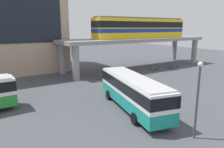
# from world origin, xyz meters

# --- Properties ---
(ground_plane) EXTENTS (120.00, 120.00, 0.00)m
(ground_plane) POSITION_xyz_m (0.00, 10.00, 0.00)
(ground_plane) COLOR #47494F
(elevated_platform) EXTENTS (30.33, 7.12, 5.73)m
(elevated_platform) POSITION_xyz_m (15.11, 19.03, 4.97)
(elevated_platform) COLOR gray
(elevated_platform) RESTS_ON ground_plane
(train) EXTENTS (20.22, 2.96, 3.84)m
(train) POSITION_xyz_m (16.14, 19.03, 7.69)
(train) COLOR yellow
(train) RESTS_ON elevated_platform
(bus_main) EXTENTS (5.06, 11.33, 3.22)m
(bus_main) POSITION_xyz_m (0.82, 2.41, 1.99)
(bus_main) COLOR teal
(bus_main) RESTS_ON ground_plane
(bicycle_silver) EXTENTS (1.77, 0.38, 1.04)m
(bicycle_silver) POSITION_xyz_m (15.97, 14.86, 0.36)
(bicycle_silver) COLOR black
(bicycle_silver) RESTS_ON ground_plane
(bicycle_orange) EXTENTS (1.75, 0.49, 1.04)m
(bicycle_orange) POSITION_xyz_m (4.54, 14.64, 0.36)
(bicycle_orange) COLOR black
(bicycle_orange) RESTS_ON ground_plane
(bicycle_green) EXTENTS (1.77, 0.36, 1.04)m
(bicycle_green) POSITION_xyz_m (20.08, 14.89, 0.36)
(bicycle_green) COLOR black
(bicycle_green) RESTS_ON ground_plane
(bicycle_blue) EXTENTS (1.69, 0.71, 1.04)m
(bicycle_blue) POSITION_xyz_m (19.13, 13.17, 0.36)
(bicycle_blue) COLOR black
(bicycle_blue) RESTS_ON ground_plane
(bicycle_brown) EXTENTS (1.78, 0.27, 1.04)m
(bicycle_brown) POSITION_xyz_m (6.23, 13.14, 0.36)
(bicycle_brown) COLOR black
(bicycle_brown) RESTS_ON ground_plane
(bicycle_red) EXTENTS (1.79, 0.07, 1.04)m
(bicycle_red) POSITION_xyz_m (10.40, 13.08, 0.36)
(bicycle_red) COLOR black
(bicycle_red) RESTS_ON ground_plane
(pedestrian_at_kerb) EXTENTS (0.41, 0.32, 1.77)m
(pedestrian_at_kerb) POSITION_xyz_m (7.38, 11.29, 0.83)
(pedestrian_at_kerb) COLOR gray
(pedestrian_at_kerb) RESTS_ON ground_plane
(lamp_post) EXTENTS (0.36, 0.36, 5.54)m
(lamp_post) POSITION_xyz_m (1.04, -4.36, 3.32)
(lamp_post) COLOR #3F3F44
(lamp_post) RESTS_ON ground_plane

